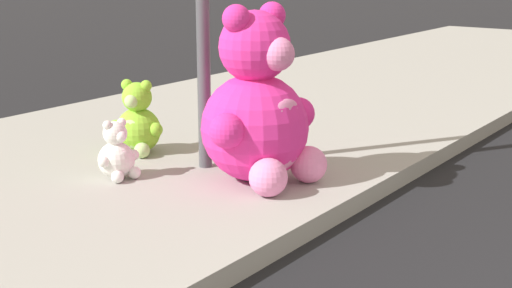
% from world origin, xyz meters
% --- Properties ---
extents(sidewalk, '(28.00, 4.40, 0.15)m').
position_xyz_m(sidewalk, '(0.00, 5.20, 0.07)').
color(sidewalk, '#9E9B93').
rests_on(sidewalk, ground_plane).
extents(plush_pink_large, '(1.07, 0.96, 1.39)m').
position_xyz_m(plush_pink_large, '(0.95, 3.81, 0.71)').
color(plush_pink_large, '#F22D93').
rests_on(plush_pink_large, sidewalk).
extents(plush_white, '(0.37, 0.34, 0.48)m').
position_xyz_m(plush_white, '(0.33, 4.76, 0.34)').
color(plush_white, white).
rests_on(plush_white, sidewalk).
extents(plush_lime, '(0.48, 0.49, 0.67)m').
position_xyz_m(plush_lime, '(0.97, 5.17, 0.42)').
color(plush_lime, '#8CD133').
rests_on(plush_lime, sidewalk).
extents(plush_tan, '(0.38, 0.40, 0.55)m').
position_xyz_m(plush_tan, '(1.59, 4.61, 0.37)').
color(plush_tan, tan).
rests_on(plush_tan, sidewalk).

